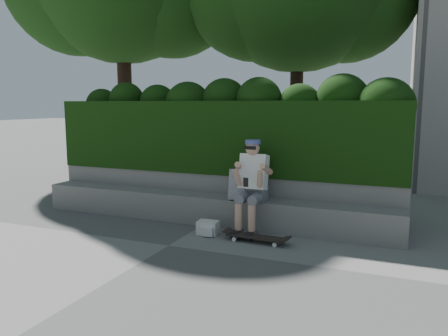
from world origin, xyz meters
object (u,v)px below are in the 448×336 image
at_px(backpack_plaid, 240,185).
at_px(backpack_ground, 208,228).
at_px(skateboard, 256,237).
at_px(person, 252,182).

distance_m(backpack_plaid, backpack_ground, 0.81).
relative_size(skateboard, backpack_ground, 2.84).
height_order(person, backpack_plaid, person).
relative_size(person, backpack_plaid, 2.98).
bearing_deg(skateboard, backpack_plaid, 131.71).
distance_m(person, skateboard, 0.86).
bearing_deg(skateboard, person, 118.20).
distance_m(skateboard, backpack_ground, 0.79).
bearing_deg(backpack_ground, skateboard, -11.02).
distance_m(person, backpack_plaid, 0.25).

